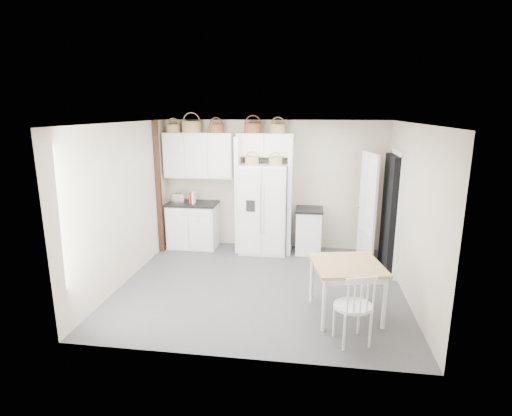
# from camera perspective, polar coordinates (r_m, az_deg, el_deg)

# --- Properties ---
(floor) EXTENTS (4.50, 4.50, 0.00)m
(floor) POSITION_cam_1_polar(r_m,az_deg,el_deg) (6.65, 0.68, -10.95)
(floor) COLOR #4F4F55
(floor) RESTS_ON ground
(ceiling) EXTENTS (4.50, 4.50, 0.00)m
(ceiling) POSITION_cam_1_polar(r_m,az_deg,el_deg) (6.04, 0.75, 12.05)
(ceiling) COLOR white
(ceiling) RESTS_ON wall_back
(wall_back) EXTENTS (4.50, 0.00, 4.50)m
(wall_back) POSITION_cam_1_polar(r_m,az_deg,el_deg) (8.16, 2.51, 3.31)
(wall_back) COLOR #BFAE95
(wall_back) RESTS_ON floor
(wall_left) EXTENTS (0.00, 4.00, 4.00)m
(wall_left) POSITION_cam_1_polar(r_m,az_deg,el_deg) (6.87, -18.24, 0.62)
(wall_left) COLOR #BFAE95
(wall_left) RESTS_ON floor
(wall_right) EXTENTS (0.00, 4.00, 4.00)m
(wall_right) POSITION_cam_1_polar(r_m,az_deg,el_deg) (6.35, 21.30, -0.69)
(wall_right) COLOR #BFAE95
(wall_right) RESTS_ON floor
(refrigerator) EXTENTS (0.91, 0.73, 1.77)m
(refrigerator) POSITION_cam_1_polar(r_m,az_deg,el_deg) (7.92, 1.15, -0.09)
(refrigerator) COLOR white
(refrigerator) RESTS_ON floor
(base_cab_left) EXTENTS (0.98, 0.62, 0.91)m
(base_cab_left) POSITION_cam_1_polar(r_m,az_deg,el_deg) (8.39, -8.94, -2.51)
(base_cab_left) COLOR silver
(base_cab_left) RESTS_ON floor
(base_cab_right) EXTENTS (0.49, 0.59, 0.86)m
(base_cab_right) POSITION_cam_1_polar(r_m,az_deg,el_deg) (8.04, 7.52, -3.34)
(base_cab_right) COLOR silver
(base_cab_right) RESTS_ON floor
(dining_table) EXTENTS (1.08, 1.08, 0.76)m
(dining_table) POSITION_cam_1_polar(r_m,az_deg,el_deg) (5.76, 12.70, -11.26)
(dining_table) COLOR #A76E41
(dining_table) RESTS_ON floor
(windsor_chair) EXTENTS (0.58, 0.56, 0.96)m
(windsor_chair) POSITION_cam_1_polar(r_m,az_deg,el_deg) (5.11, 13.68, -13.44)
(windsor_chair) COLOR silver
(windsor_chair) RESTS_ON floor
(counter_left) EXTENTS (1.02, 0.66, 0.04)m
(counter_left) POSITION_cam_1_polar(r_m,az_deg,el_deg) (8.27, -9.06, 0.64)
(counter_left) COLOR black
(counter_left) RESTS_ON base_cab_left
(counter_right) EXTENTS (0.53, 0.63, 0.04)m
(counter_right) POSITION_cam_1_polar(r_m,az_deg,el_deg) (7.92, 7.62, -0.22)
(counter_right) COLOR black
(counter_right) RESTS_ON base_cab_right
(toaster) EXTENTS (0.29, 0.18, 0.20)m
(toaster) POSITION_cam_1_polar(r_m,az_deg,el_deg) (8.28, -11.01, 1.41)
(toaster) COLOR silver
(toaster) RESTS_ON counter_left
(cookbook_red) EXTENTS (0.06, 0.15, 0.21)m
(cookbook_red) POSITION_cam_1_polar(r_m,az_deg,el_deg) (8.17, -9.41, 1.38)
(cookbook_red) COLOR maroon
(cookbook_red) RESTS_ON counter_left
(cookbook_cream) EXTENTS (0.04, 0.16, 0.24)m
(cookbook_cream) POSITION_cam_1_polar(r_m,az_deg,el_deg) (8.15, -8.88, 1.46)
(cookbook_cream) COLOR white
(cookbook_cream) RESTS_ON counter_left
(basket_upper_a) EXTENTS (0.28, 0.28, 0.16)m
(basket_upper_a) POSITION_cam_1_polar(r_m,az_deg,el_deg) (8.31, -11.72, 11.07)
(basket_upper_a) COLOR olive
(basket_upper_a) RESTS_ON upper_cabinet
(basket_upper_b) EXTENTS (0.38, 0.38, 0.23)m
(basket_upper_b) POSITION_cam_1_polar(r_m,az_deg,el_deg) (8.19, -9.17, 11.38)
(basket_upper_b) COLOR olive
(basket_upper_b) RESTS_ON upper_cabinet
(basket_upper_c) EXTENTS (0.29, 0.29, 0.17)m
(basket_upper_c) POSITION_cam_1_polar(r_m,az_deg,el_deg) (8.06, -5.71, 11.24)
(basket_upper_c) COLOR maroon
(basket_upper_c) RESTS_ON upper_cabinet
(basket_bridge_a) EXTENTS (0.34, 0.34, 0.19)m
(basket_bridge_a) POSITION_cam_1_polar(r_m,az_deg,el_deg) (7.91, -0.44, 11.35)
(basket_bridge_a) COLOR maroon
(basket_bridge_a) RESTS_ON bridge_cabinet
(basket_bridge_b) EXTENTS (0.30, 0.30, 0.17)m
(basket_bridge_b) POSITION_cam_1_polar(r_m,az_deg,el_deg) (7.86, 3.14, 11.24)
(basket_bridge_b) COLOR olive
(basket_bridge_b) RESTS_ON bridge_cabinet
(basket_fridge_a) EXTENTS (0.26, 0.26, 0.14)m
(basket_fridge_a) POSITION_cam_1_polar(r_m,az_deg,el_deg) (7.68, -0.60, 6.70)
(basket_fridge_a) COLOR olive
(basket_fridge_a) RESTS_ON refrigerator
(basket_fridge_b) EXTENTS (0.25, 0.25, 0.13)m
(basket_fridge_b) POSITION_cam_1_polar(r_m,az_deg,el_deg) (7.63, 2.81, 6.62)
(basket_fridge_b) COLOR olive
(basket_fridge_b) RESTS_ON refrigerator
(upper_cabinet) EXTENTS (1.40, 0.34, 0.90)m
(upper_cabinet) POSITION_cam_1_polar(r_m,az_deg,el_deg) (8.19, -8.15, 7.47)
(upper_cabinet) COLOR silver
(upper_cabinet) RESTS_ON wall_back
(bridge_cabinet) EXTENTS (1.12, 0.34, 0.45)m
(bridge_cabinet) POSITION_cam_1_polar(r_m,az_deg,el_deg) (7.90, 1.36, 9.01)
(bridge_cabinet) COLOR silver
(bridge_cabinet) RESTS_ON wall_back
(fridge_panel_left) EXTENTS (0.08, 0.60, 2.30)m
(fridge_panel_left) POSITION_cam_1_polar(r_m,az_deg,el_deg) (7.99, -2.43, 1.99)
(fridge_panel_left) COLOR silver
(fridge_panel_left) RESTS_ON floor
(fridge_panel_right) EXTENTS (0.08, 0.60, 2.30)m
(fridge_panel_right) POSITION_cam_1_polar(r_m,az_deg,el_deg) (7.87, 4.90, 1.77)
(fridge_panel_right) COLOR silver
(fridge_panel_right) RESTS_ON floor
(trim_post) EXTENTS (0.09, 0.09, 2.60)m
(trim_post) POSITION_cam_1_polar(r_m,az_deg,el_deg) (8.06, -13.74, 2.78)
(trim_post) COLOR black
(trim_post) RESTS_ON floor
(doorway_void) EXTENTS (0.18, 0.85, 2.05)m
(doorway_void) POSITION_cam_1_polar(r_m,az_deg,el_deg) (7.34, 18.72, -0.81)
(doorway_void) COLOR black
(doorway_void) RESTS_ON floor
(door_slab) EXTENTS (0.21, 0.79, 2.05)m
(door_slab) POSITION_cam_1_polar(r_m,az_deg,el_deg) (7.61, 15.61, -0.10)
(door_slab) COLOR white
(door_slab) RESTS_ON floor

